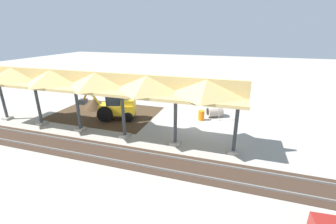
{
  "coord_description": "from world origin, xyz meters",
  "views": [
    {
      "loc": [
        -2.48,
        18.37,
        7.65
      ],
      "look_at": [
        2.64,
        2.32,
        1.6
      ],
      "focal_mm": 24.0,
      "sensor_mm": 36.0,
      "label": 1
    }
  ],
  "objects_px": {
    "concrete_pipe": "(215,111)",
    "traffic_barrel": "(201,115)",
    "backhoe": "(116,106)",
    "stop_sign": "(220,104)"
  },
  "relations": [
    {
      "from": "backhoe",
      "to": "traffic_barrel",
      "type": "relative_size",
      "value": 5.71
    },
    {
      "from": "backhoe",
      "to": "concrete_pipe",
      "type": "relative_size",
      "value": 3.01
    },
    {
      "from": "stop_sign",
      "to": "concrete_pipe",
      "type": "distance_m",
      "value": 1.49
    },
    {
      "from": "stop_sign",
      "to": "concrete_pipe",
      "type": "xyz_separation_m",
      "value": [
        0.52,
        -0.93,
        -1.04
      ]
    },
    {
      "from": "backhoe",
      "to": "concrete_pipe",
      "type": "height_order",
      "value": "backhoe"
    },
    {
      "from": "backhoe",
      "to": "traffic_barrel",
      "type": "height_order",
      "value": "backhoe"
    },
    {
      "from": "stop_sign",
      "to": "backhoe",
      "type": "distance_m",
      "value": 9.4
    },
    {
      "from": "backhoe",
      "to": "traffic_barrel",
      "type": "xyz_separation_m",
      "value": [
        -7.51,
        -2.1,
        -0.82
      ]
    },
    {
      "from": "traffic_barrel",
      "to": "backhoe",
      "type": "bearing_deg",
      "value": 15.65
    },
    {
      "from": "concrete_pipe",
      "to": "traffic_barrel",
      "type": "distance_m",
      "value": 1.65
    }
  ]
}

